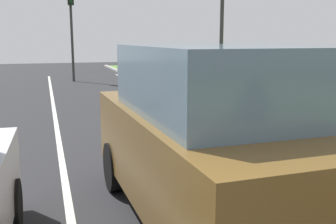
% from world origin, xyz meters
% --- Properties ---
extents(ground_plane, '(60.00, 60.00, 0.00)m').
position_xyz_m(ground_plane, '(0.00, 14.00, 0.00)').
color(ground_plane, '#262628').
extents(lane_line_center, '(0.12, 32.00, 0.01)m').
position_xyz_m(lane_line_center, '(-0.70, 14.00, 0.00)').
color(lane_line_center, silver).
rests_on(lane_line_center, ground).
extents(lane_line_right_edge, '(0.12, 32.00, 0.01)m').
position_xyz_m(lane_line_right_edge, '(3.60, 14.00, 0.00)').
color(lane_line_right_edge, silver).
rests_on(lane_line_right_edge, ground).
extents(curb_right, '(0.24, 48.00, 0.12)m').
position_xyz_m(curb_right, '(4.10, 14.00, 0.06)').
color(curb_right, '#9E9B93').
rests_on(curb_right, ground).
extents(car_suv_ahead, '(2.06, 4.54, 2.28)m').
position_xyz_m(car_suv_ahead, '(0.95, 8.39, 1.17)').
color(car_suv_ahead, brown).
rests_on(car_suv_ahead, ground).
extents(traffic_light_near_right, '(0.32, 0.50, 5.19)m').
position_xyz_m(traffic_light_near_right, '(5.32, 17.32, 3.45)').
color(traffic_light_near_right, '#2D2D2D').
rests_on(traffic_light_near_right, ground).
extents(traffic_light_far_median, '(0.32, 0.50, 5.29)m').
position_xyz_m(traffic_light_far_median, '(0.60, 26.41, 3.55)').
color(traffic_light_far_median, '#2D2D2D').
rests_on(traffic_light_far_median, ground).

